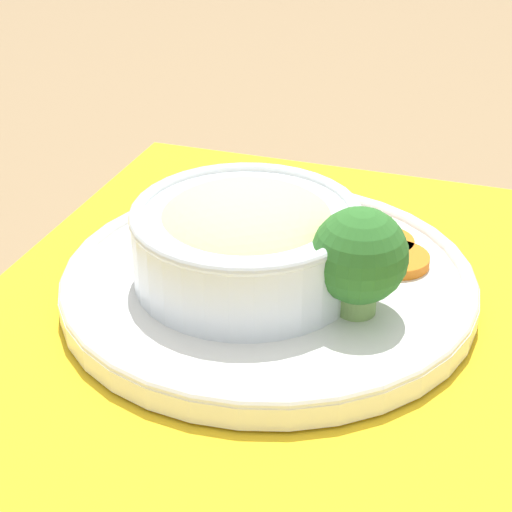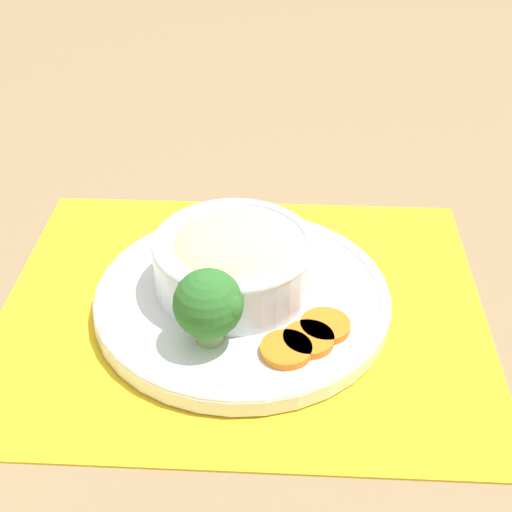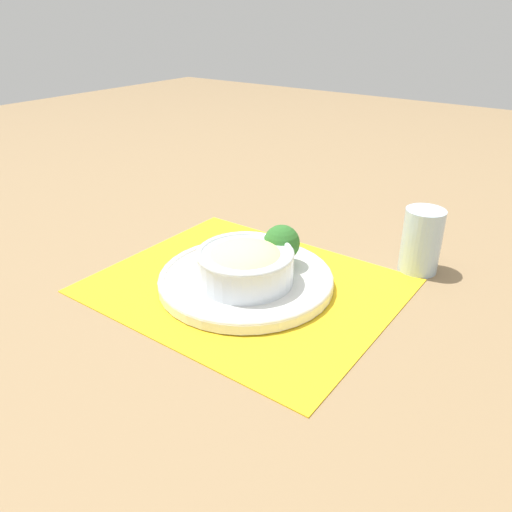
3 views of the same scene
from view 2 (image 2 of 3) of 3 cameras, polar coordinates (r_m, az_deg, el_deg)
The scene contains 8 objects.
ground_plane at distance 0.73m, azimuth -1.08°, elevation -4.21°, with size 4.00×4.00×0.00m, color #8C704C.
placemat at distance 0.73m, azimuth -1.08°, elevation -4.09°, with size 0.49×0.41×0.00m.
plate at distance 0.72m, azimuth -1.09°, elevation -3.27°, with size 0.30×0.30×0.02m.
bowl at distance 0.71m, azimuth -1.79°, elevation -0.17°, with size 0.16×0.16×0.07m.
broccoli_floret at distance 0.64m, azimuth -3.81°, elevation -3.88°, with size 0.06×0.06×0.07m.
carrot_slice_near at distance 0.65m, azimuth 2.42°, elevation -7.48°, with size 0.05×0.05×0.01m.
carrot_slice_middle at distance 0.66m, azimuth 4.22°, elevation -6.66°, with size 0.05×0.05×0.01m.
carrot_slice_far at distance 0.68m, azimuth 5.55°, elevation -5.58°, with size 0.05×0.05×0.01m.
Camera 2 is at (-0.04, 0.56, 0.47)m, focal length 50.00 mm.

